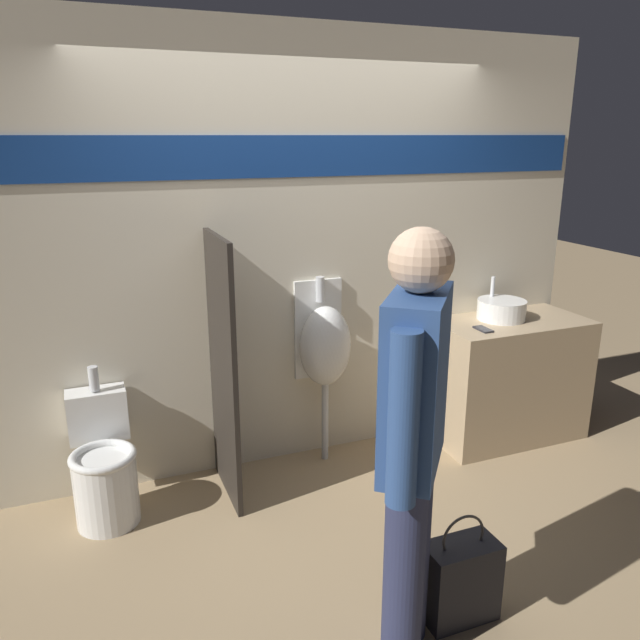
{
  "coord_description": "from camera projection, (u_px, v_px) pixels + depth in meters",
  "views": [
    {
      "loc": [
        -1.27,
        -3.02,
        2.07
      ],
      "look_at": [
        0.0,
        0.17,
        1.05
      ],
      "focal_mm": 35.0,
      "sensor_mm": 36.0,
      "label": 1
    }
  ],
  "objects": [
    {
      "name": "divider_near_counter",
      "position": [
        223.0,
        371.0,
        3.56
      ],
      "size": [
        0.03,
        0.58,
        1.56
      ],
      "color": "#28231E",
      "rests_on": "ground_plane"
    },
    {
      "name": "shopping_bag",
      "position": [
        460.0,
        580.0,
        2.74
      ],
      "size": [
        0.33,
        0.18,
        0.52
      ],
      "color": "#232328",
      "rests_on": "ground_plane"
    },
    {
      "name": "cell_phone",
      "position": [
        483.0,
        329.0,
        4.04
      ],
      "size": [
        0.07,
        0.14,
        0.01
      ],
      "color": "#232328",
      "rests_on": "sink_counter"
    },
    {
      "name": "sink_counter",
      "position": [
        507.0,
        378.0,
        4.38
      ],
      "size": [
        1.06,
        0.56,
        0.85
      ],
      "color": "tan",
      "rests_on": "ground_plane"
    },
    {
      "name": "display_wall",
      "position": [
        294.0,
        254.0,
        3.87
      ],
      "size": [
        4.08,
        0.07,
        2.7
      ],
      "color": "beige",
      "rests_on": "ground_plane"
    },
    {
      "name": "sink_basin",
      "position": [
        501.0,
        309.0,
        4.27
      ],
      "size": [
        0.33,
        0.33,
        0.27
      ],
      "color": "white",
      "rests_on": "sink_counter"
    },
    {
      "name": "ground_plane",
      "position": [
        331.0,
        496.0,
        3.73
      ],
      "size": [
        16.0,
        16.0,
        0.0
      ],
      "primitive_type": "plane",
      "color": "#997F5B"
    },
    {
      "name": "person_in_vest",
      "position": [
        413.0,
        437.0,
        2.35
      ],
      "size": [
        0.43,
        0.51,
        1.77
      ],
      "rotation": [
        0.0,
        0.0,
        0.9
      ],
      "color": "#282D4C",
      "rests_on": "ground_plane"
    },
    {
      "name": "urinal_near_counter",
      "position": [
        324.0,
        345.0,
        3.95
      ],
      "size": [
        0.34,
        0.27,
        1.22
      ],
      "color": "silver",
      "rests_on": "ground_plane"
    },
    {
      "name": "toilet",
      "position": [
        104.0,
        469.0,
        3.45
      ],
      "size": [
        0.36,
        0.52,
        0.84
      ],
      "color": "white",
      "rests_on": "ground_plane"
    }
  ]
}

